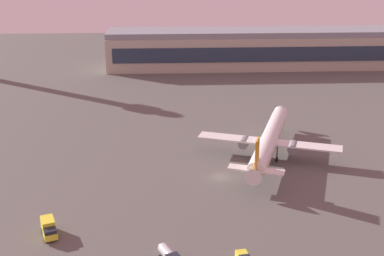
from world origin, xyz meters
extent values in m
plane|color=#56544F|center=(0.00, 0.00, 0.00)|extent=(416.00, 416.00, 0.00)
cube|color=#B2AD99|center=(32.95, 113.23, 7.00)|extent=(140.23, 22.00, 14.00)
cube|color=#263347|center=(32.95, 102.03, 7.70)|extent=(134.62, 0.40, 6.16)
cube|color=gray|center=(32.95, 113.23, 15.20)|extent=(140.23, 19.80, 2.40)
cylinder|color=silver|center=(13.77, 11.87, 4.63)|extent=(17.57, 39.75, 4.29)
cone|color=silver|center=(20.98, 32.31, 4.63)|extent=(4.74, 3.91, 4.07)
cone|color=silver|center=(6.48, -8.78, 4.63)|extent=(4.69, 4.26, 3.86)
cube|color=silver|center=(13.39, 10.81, 4.40)|extent=(35.56, 16.28, 0.40)
cube|color=silver|center=(7.20, -6.76, 4.85)|extent=(12.61, 6.69, 0.40)
cube|color=orange|center=(7.31, -6.44, 8.30)|extent=(1.52, 3.52, 7.34)
cylinder|color=slate|center=(7.54, 12.87, 3.61)|extent=(3.69, 4.66, 2.48)
cylinder|color=slate|center=(19.25, 8.74, 3.61)|extent=(3.69, 4.66, 2.48)
cube|color=orange|center=(13.77, 11.87, 3.45)|extent=(16.08, 36.54, 0.41)
cylinder|color=#333338|center=(18.10, 24.13, 2.62)|extent=(0.32, 0.32, 4.01)
cylinder|color=black|center=(18.10, 24.13, 0.62)|extent=(0.84, 1.32, 1.24)
cylinder|color=#333338|center=(10.49, 10.04, 2.62)|extent=(0.32, 0.32, 4.01)
cylinder|color=black|center=(10.49, 10.04, 0.62)|extent=(0.84, 1.32, 1.24)
cylinder|color=#333338|center=(15.17, 8.38, 2.62)|extent=(0.32, 0.32, 4.01)
cylinder|color=black|center=(15.17, 8.38, 0.62)|extent=(0.84, 1.32, 1.24)
cylinder|color=silver|center=(-12.53, -32.79, 1.44)|extent=(3.38, 4.57, 1.80)
cylinder|color=black|center=(-11.87, -31.70, 0.45)|extent=(0.65, 0.94, 0.90)
cube|color=yellow|center=(-34.08, -25.10, 1.05)|extent=(3.20, 3.41, 1.20)
cube|color=#1E232D|center=(-34.08, -25.10, 2.00)|extent=(2.91, 3.03, 0.70)
cube|color=yellow|center=(-34.93, -22.77, 1.75)|extent=(3.40, 4.17, 2.60)
cylinder|color=black|center=(-32.96, -25.10, 0.45)|extent=(0.59, 0.95, 0.90)
cylinder|color=black|center=(-34.94, -25.82, 0.45)|extent=(0.59, 0.95, 0.90)
cylinder|color=black|center=(-34.17, -21.79, 0.45)|extent=(0.59, 0.95, 0.90)
cylinder|color=black|center=(-36.15, -22.51, 0.45)|extent=(0.59, 0.95, 0.90)
camera|label=1|loc=(-12.21, -108.39, 51.71)|focal=47.89mm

